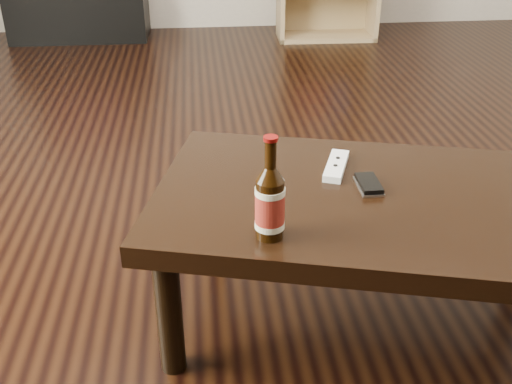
{
  "coord_description": "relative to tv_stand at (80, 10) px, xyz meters",
  "views": [
    {
      "loc": [
        -0.36,
        -1.72,
        1.14
      ],
      "look_at": [
        -0.25,
        -0.62,
        0.52
      ],
      "focal_mm": 42.0,
      "sensor_mm": 36.0,
      "label": 1
    }
  ],
  "objects": [
    {
      "name": "phone",
      "position": [
        1.24,
        -3.22,
        0.23
      ],
      "size": [
        0.05,
        0.11,
        0.02
      ],
      "rotation": [
        0.0,
        0.0,
        0.0
      ],
      "color": "#B3B3B5",
      "rests_on": "coffee_table"
    },
    {
      "name": "floor",
      "position": [
        1.18,
        -2.8,
        -0.2
      ],
      "size": [
        5.0,
        6.0,
        0.01
      ],
      "primitive_type": "cube",
      "color": "black",
      "rests_on": "ground"
    },
    {
      "name": "remote",
      "position": [
        1.18,
        -3.11,
        0.23
      ],
      "size": [
        0.1,
        0.18,
        0.02
      ],
      "rotation": [
        0.0,
        0.0,
        -0.36
      ],
      "color": "white",
      "rests_on": "coffee_table"
    },
    {
      "name": "coffee_table",
      "position": [
        1.24,
        -3.26,
        0.16
      ],
      "size": [
        1.22,
        0.89,
        0.41
      ],
      "rotation": [
        0.0,
        0.0,
        -0.25
      ],
      "color": "black",
      "rests_on": "floor"
    },
    {
      "name": "tv_stand",
      "position": [
        0.0,
        0.0,
        0.0
      ],
      "size": [
        0.96,
        0.49,
        0.38
      ],
      "primitive_type": "cube",
      "rotation": [
        0.0,
        0.0,
        -0.01
      ],
      "color": "black",
      "rests_on": "floor"
    },
    {
      "name": "beer_bottle",
      "position": [
        0.96,
        -3.42,
        0.3
      ],
      "size": [
        0.09,
        0.09,
        0.24
      ],
      "rotation": [
        0.0,
        0.0,
        -0.39
      ],
      "color": "black",
      "rests_on": "coffee_table"
    }
  ]
}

